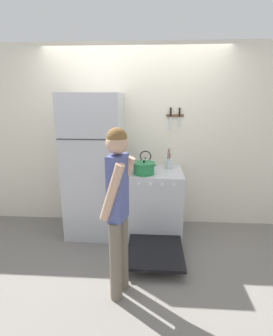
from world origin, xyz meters
The scene contains 9 objects.
ground_plane centered at (0.00, 0.00, 0.00)m, with size 14.00×14.00×0.00m, color slate.
wall_back centered at (0.00, 0.03, 1.27)m, with size 10.00×0.06×2.55m.
refrigerator centered at (-0.52, -0.35, 0.95)m, with size 0.75×0.72×1.90m.
stove_range centered at (0.30, -0.37, 0.44)m, with size 0.70×1.38×0.89m.
dutch_oven_pot centered at (0.14, -0.47, 0.97)m, with size 0.32×0.28×0.18m.
tea_kettle centered at (0.15, -0.20, 0.96)m, with size 0.26×0.21×0.25m.
utensil_jar centered at (0.48, -0.19, 0.97)m, with size 0.09×0.09×0.28m.
person centered at (-0.05, -1.55, 0.92)m, with size 0.32×0.38×1.61m.
wall_knife_strip centered at (0.54, -0.02, 1.60)m, with size 0.24×0.03×0.31m.
Camera 1 is at (0.26, -3.69, 1.86)m, focal length 28.00 mm.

